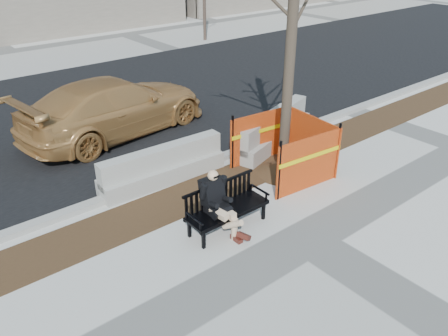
{
  "coord_description": "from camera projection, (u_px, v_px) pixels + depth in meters",
  "views": [
    {
      "loc": [
        -5.51,
        -4.37,
        5.14
      ],
      "look_at": [
        -0.52,
        1.8,
        0.93
      ],
      "focal_mm": 36.33,
      "sensor_mm": 36.0,
      "label": 1
    }
  ],
  "objects": [
    {
      "name": "jersey_barrier_right",
      "position": [
        273.0,
        144.0,
        12.2
      ],
      "size": [
        3.25,
        1.58,
        0.92
      ],
      "primitive_type": null,
      "rotation": [
        0.0,
        0.0,
        0.31
      ],
      "color": "#9B9891",
      "rests_on": "ground"
    },
    {
      "name": "asphalt_street",
      "position": [
        99.0,
        109.0,
        14.52
      ],
      "size": [
        60.0,
        10.4,
        0.01
      ],
      "primitive_type": "cube",
      "color": "black",
      "rests_on": "ground"
    },
    {
      "name": "ground",
      "position": [
        306.0,
        238.0,
        8.48
      ],
      "size": [
        120.0,
        120.0,
        0.0
      ],
      "primitive_type": "plane",
      "color": "beige",
      "rests_on": "ground"
    },
    {
      "name": "jersey_barrier_left",
      "position": [
        164.0,
        181.0,
        10.4
      ],
      "size": [
        3.02,
        0.7,
        0.86
      ],
      "primitive_type": null,
      "rotation": [
        0.0,
        0.0,
        -0.03
      ],
      "color": "#A4A29A",
      "rests_on": "ground"
    },
    {
      "name": "tree_fence",
      "position": [
        282.0,
        173.0,
        10.75
      ],
      "size": [
        2.96,
        2.96,
        6.81
      ],
      "primitive_type": null,
      "rotation": [
        0.0,
        0.0,
        -0.09
      ],
      "color": "#E54E18",
      "rests_on": "ground"
    },
    {
      "name": "bench",
      "position": [
        227.0,
        227.0,
        8.79
      ],
      "size": [
        1.7,
        0.61,
        0.91
      ],
      "primitive_type": null,
      "rotation": [
        0.0,
        0.0,
        -0.0
      ],
      "color": "black",
      "rests_on": "ground"
    },
    {
      "name": "sedan",
      "position": [
        118.0,
        133.0,
        12.85
      ],
      "size": [
        5.67,
        2.97,
        1.57
      ],
      "primitive_type": "imported",
      "rotation": [
        0.0,
        0.0,
        1.72
      ],
      "color": "#B17D42",
      "rests_on": "ground"
    },
    {
      "name": "curb",
      "position": [
        195.0,
        167.0,
        10.89
      ],
      "size": [
        60.0,
        0.25,
        0.12
      ],
      "primitive_type": "cube",
      "color": "#9E9B93",
      "rests_on": "ground"
    },
    {
      "name": "far_tree_right",
      "position": [
        205.0,
        40.0,
        23.47
      ],
      "size": [
        2.29,
        2.29,
        4.88
      ],
      "primitive_type": null,
      "rotation": [
        0.0,
        0.0,
        -0.33
      ],
      "color": "#4C3B31",
      "rests_on": "ground"
    },
    {
      "name": "seated_man",
      "position": [
        217.0,
        231.0,
        8.69
      ],
      "size": [
        0.55,
        0.91,
        1.28
      ],
      "primitive_type": null,
      "rotation": [
        0.0,
        0.0,
        -0.0
      ],
      "color": "black",
      "rests_on": "ground"
    },
    {
      "name": "mulch_strip",
      "position": [
        220.0,
        184.0,
        10.26
      ],
      "size": [
        40.0,
        1.2,
        0.02
      ],
      "primitive_type": "cube",
      "color": "#47301C",
      "rests_on": "ground"
    }
  ]
}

